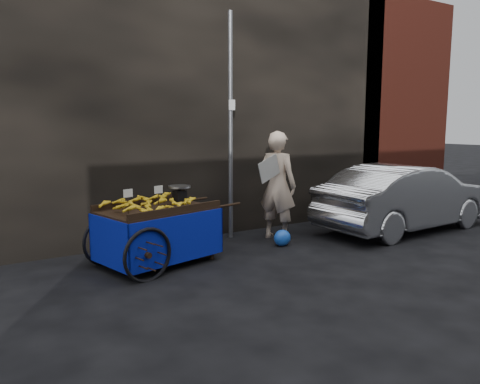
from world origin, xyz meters
TOP-DOWN VIEW (x-y plane):
  - ground at (0.00, 0.00)m, footprint 80.00×80.00m
  - building_wall at (0.39, 2.60)m, footprint 13.50×2.00m
  - street_pole at (0.30, 1.30)m, footprint 0.12×0.10m
  - banana_cart at (-1.51, 0.45)m, footprint 2.40×1.47m
  - vendor at (0.96, 0.77)m, footprint 0.97×0.84m
  - plastic_bag at (0.73, 0.30)m, footprint 0.31×0.25m
  - parked_car at (3.51, 0.00)m, footprint 3.94×1.48m

SIDE VIEW (x-z plane):
  - ground at x=0.00m, z-range 0.00..0.00m
  - plastic_bag at x=0.73m, z-range 0.00..0.28m
  - parked_car at x=3.51m, z-range 0.00..1.29m
  - banana_cart at x=-1.51m, z-range 0.14..1.36m
  - vendor at x=0.96m, z-range 0.00..1.95m
  - street_pole at x=0.30m, z-range 0.01..4.01m
  - building_wall at x=0.39m, z-range 0.00..5.00m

